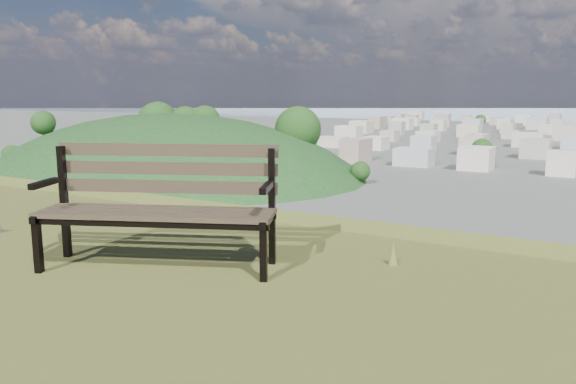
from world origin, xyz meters
The scene contains 3 objects.
park_bench centered at (0.81, 2.28, 25.53)m, with size 1.88×1.25×0.94m.
green_wooded_hill centered at (-124.07, 139.37, 0.11)m, with size 154.85×123.88×77.43m.
city_trees centered at (-26.39, 319.00, 4.83)m, with size 406.52×387.20×9.98m.
Camera 1 is at (3.85, -0.92, 26.34)m, focal length 35.00 mm.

